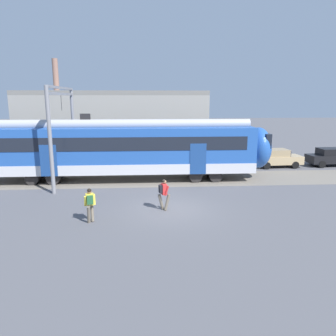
{
  "coord_description": "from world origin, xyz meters",
  "views": [
    {
      "loc": [
        -1.12,
        -16.51,
        5.77
      ],
      "look_at": [
        0.13,
        2.94,
        1.6
      ],
      "focal_mm": 35.0,
      "sensor_mm": 36.0,
      "label": 1
    }
  ],
  "objects": [
    {
      "name": "commuter_train",
      "position": [
        -11.17,
        6.54,
        2.25
      ],
      "size": [
        38.05,
        3.07,
        4.73
      ],
      "color": "silver",
      "rests_on": "ground"
    },
    {
      "name": "catenary_gantry",
      "position": [
        -6.9,
        6.54,
        4.31
      ],
      "size": [
        0.24,
        6.64,
        6.53
      ],
      "color": "gray",
      "rests_on": "ground"
    },
    {
      "name": "parked_car_black",
      "position": [
        14.75,
        10.43,
        0.78
      ],
      "size": [
        4.07,
        1.9,
        1.54
      ],
      "color": "black",
      "rests_on": "ground"
    },
    {
      "name": "pedestrian_yellow",
      "position": [
        -3.84,
        -1.66,
        0.99
      ],
      "size": [
        0.54,
        0.69,
        1.67
      ],
      "color": "#6B6051",
      "rests_on": "ground"
    },
    {
      "name": "background_building",
      "position": [
        -4.14,
        14.3,
        3.21
      ],
      "size": [
        16.82,
        5.0,
        9.2
      ],
      "color": "gray",
      "rests_on": "ground"
    },
    {
      "name": "pedestrian_red",
      "position": [
        -0.3,
        -0.13,
        0.99
      ],
      "size": [
        0.7,
        0.53,
        1.67
      ],
      "color": "#6B6051",
      "rests_on": "ground"
    },
    {
      "name": "parked_car_tan",
      "position": [
        9.91,
        10.23,
        0.78
      ],
      "size": [
        4.08,
        1.92,
        1.54
      ],
      "color": "tan",
      "rests_on": "ground"
    },
    {
      "name": "ground_plane",
      "position": [
        0.0,
        0.0,
        0.0
      ],
      "size": [
        160.0,
        160.0,
        0.0
      ],
      "primitive_type": "plane",
      "color": "#515156"
    }
  ]
}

